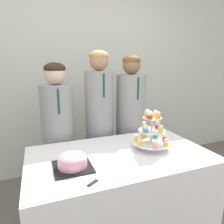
{
  "coord_description": "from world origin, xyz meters",
  "views": [
    {
      "loc": [
        -0.56,
        -0.91,
        1.44
      ],
      "look_at": [
        -0.05,
        0.43,
        1.1
      ],
      "focal_mm": 32.0,
      "sensor_mm": 36.0,
      "label": 1
    }
  ],
  "objects_px": {
    "student_0": "(59,143)",
    "cupcake_stand": "(152,131)",
    "round_cake": "(72,161)",
    "student_1": "(100,132)",
    "cake_knife": "(98,180)",
    "student_2": "(130,131)"
  },
  "relations": [
    {
      "from": "round_cake",
      "to": "cake_knife",
      "type": "height_order",
      "value": "round_cake"
    },
    {
      "from": "cupcake_stand",
      "to": "cake_knife",
      "type": "bearing_deg",
      "value": -151.66
    },
    {
      "from": "round_cake",
      "to": "student_2",
      "type": "relative_size",
      "value": 0.16
    },
    {
      "from": "cupcake_stand",
      "to": "student_0",
      "type": "bearing_deg",
      "value": 139.01
    },
    {
      "from": "cupcake_stand",
      "to": "student_2",
      "type": "bearing_deg",
      "value": 80.62
    },
    {
      "from": "cupcake_stand",
      "to": "student_2",
      "type": "relative_size",
      "value": 0.21
    },
    {
      "from": "cupcake_stand",
      "to": "round_cake",
      "type": "bearing_deg",
      "value": -172.04
    },
    {
      "from": "round_cake",
      "to": "student_0",
      "type": "xyz_separation_m",
      "value": [
        -0.01,
        0.67,
        -0.13
      ]
    },
    {
      "from": "cupcake_stand",
      "to": "student_2",
      "type": "height_order",
      "value": "student_2"
    },
    {
      "from": "cupcake_stand",
      "to": "student_0",
      "type": "xyz_separation_m",
      "value": [
        -0.67,
        0.58,
        -0.23
      ]
    },
    {
      "from": "round_cake",
      "to": "student_0",
      "type": "height_order",
      "value": "student_0"
    },
    {
      "from": "round_cake",
      "to": "student_1",
      "type": "distance_m",
      "value": 0.79
    },
    {
      "from": "student_0",
      "to": "round_cake",
      "type": "bearing_deg",
      "value": -88.78
    },
    {
      "from": "round_cake",
      "to": "cake_knife",
      "type": "bearing_deg",
      "value": -60.48
    },
    {
      "from": "cake_knife",
      "to": "student_2",
      "type": "xyz_separation_m",
      "value": [
        0.64,
        0.87,
        -0.05
      ]
    },
    {
      "from": "student_0",
      "to": "cupcake_stand",
      "type": "bearing_deg",
      "value": -40.99
    },
    {
      "from": "cake_knife",
      "to": "student_0",
      "type": "xyz_separation_m",
      "value": [
        -0.13,
        0.87,
        -0.08
      ]
    },
    {
      "from": "student_0",
      "to": "student_1",
      "type": "distance_m",
      "value": 0.42
    },
    {
      "from": "student_1",
      "to": "student_2",
      "type": "xyz_separation_m",
      "value": [
        0.35,
        0.0,
        -0.03
      ]
    },
    {
      "from": "cake_knife",
      "to": "round_cake",
      "type": "bearing_deg",
      "value": 87.51
    },
    {
      "from": "cake_knife",
      "to": "cupcake_stand",
      "type": "relative_size",
      "value": 0.71
    },
    {
      "from": "student_2",
      "to": "student_0",
      "type": "bearing_deg",
      "value": -180.0
    }
  ]
}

